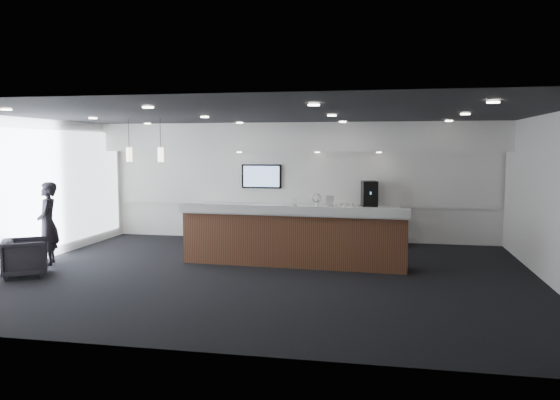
% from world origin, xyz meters
% --- Properties ---
extents(ground, '(10.00, 10.00, 0.00)m').
position_xyz_m(ground, '(0.00, 0.00, 0.00)').
color(ground, black).
rests_on(ground, ground).
extents(ceiling, '(10.00, 8.00, 0.02)m').
position_xyz_m(ceiling, '(0.00, 0.00, 3.00)').
color(ceiling, black).
rests_on(ceiling, back_wall).
extents(back_wall, '(10.00, 0.02, 3.00)m').
position_xyz_m(back_wall, '(0.00, 4.00, 1.50)').
color(back_wall, white).
rests_on(back_wall, ground).
extents(left_wall, '(0.02, 8.00, 3.00)m').
position_xyz_m(left_wall, '(-5.00, 0.00, 1.50)').
color(left_wall, white).
rests_on(left_wall, ground).
extents(right_wall, '(0.02, 8.00, 3.00)m').
position_xyz_m(right_wall, '(5.00, 0.00, 1.50)').
color(right_wall, white).
rests_on(right_wall, ground).
extents(soffit_bulkhead, '(10.00, 0.90, 0.70)m').
position_xyz_m(soffit_bulkhead, '(0.00, 3.55, 2.65)').
color(soffit_bulkhead, white).
rests_on(soffit_bulkhead, back_wall).
extents(alcove_panel, '(9.80, 0.06, 1.40)m').
position_xyz_m(alcove_panel, '(0.00, 3.97, 1.60)').
color(alcove_panel, white).
rests_on(alcove_panel, back_wall).
extents(window_blinds_wall, '(0.04, 7.36, 2.55)m').
position_xyz_m(window_blinds_wall, '(-4.96, 0.00, 1.50)').
color(window_blinds_wall, silver).
rests_on(window_blinds_wall, left_wall).
extents(back_credenza, '(5.06, 0.66, 0.95)m').
position_xyz_m(back_credenza, '(-0.00, 3.64, 0.48)').
color(back_credenza, '#9C9FA5').
rests_on(back_credenza, ground).
extents(wall_tv, '(1.05, 0.08, 0.62)m').
position_xyz_m(wall_tv, '(-1.00, 3.91, 1.65)').
color(wall_tv, black).
rests_on(wall_tv, back_wall).
extents(pendant_left, '(0.12, 0.12, 0.30)m').
position_xyz_m(pendant_left, '(-2.40, 0.80, 2.25)').
color(pendant_left, beige).
rests_on(pendant_left, ceiling).
extents(pendant_right, '(0.12, 0.12, 0.30)m').
position_xyz_m(pendant_right, '(-3.10, 0.80, 2.25)').
color(pendant_right, beige).
rests_on(pendant_right, ceiling).
extents(ceiling_can_lights, '(7.00, 5.00, 0.02)m').
position_xyz_m(ceiling_can_lights, '(0.00, 0.00, 2.97)').
color(ceiling_can_lights, white).
rests_on(ceiling_can_lights, ceiling).
extents(service_counter, '(4.67, 1.01, 1.49)m').
position_xyz_m(service_counter, '(0.35, 0.89, 0.58)').
color(service_counter, '#4E261A').
rests_on(service_counter, ground).
extents(coffee_machine, '(0.44, 0.52, 0.63)m').
position_xyz_m(coffee_machine, '(1.78, 3.63, 1.26)').
color(coffee_machine, black).
rests_on(coffee_machine, back_credenza).
extents(info_sign_left, '(0.14, 0.04, 0.19)m').
position_xyz_m(info_sign_left, '(-0.05, 3.58, 1.05)').
color(info_sign_left, silver).
rests_on(info_sign_left, back_credenza).
extents(info_sign_right, '(0.20, 0.08, 0.26)m').
position_xyz_m(info_sign_right, '(0.82, 3.53, 1.08)').
color(info_sign_right, silver).
rests_on(info_sign_right, back_credenza).
extents(armchair, '(1.07, 1.06, 0.71)m').
position_xyz_m(armchair, '(-4.40, -0.99, 0.36)').
color(armchair, black).
rests_on(armchair, ground).
extents(lounge_guest, '(0.65, 0.74, 1.70)m').
position_xyz_m(lounge_guest, '(-4.60, 0.03, 0.85)').
color(lounge_guest, black).
rests_on(lounge_guest, ground).
extents(cup_0, '(0.10, 0.10, 0.09)m').
position_xyz_m(cup_0, '(1.51, 3.54, 1.00)').
color(cup_0, white).
rests_on(cup_0, back_credenza).
extents(cup_1, '(0.14, 0.14, 0.09)m').
position_xyz_m(cup_1, '(1.37, 3.54, 1.00)').
color(cup_1, white).
rests_on(cup_1, back_credenza).
extents(cup_2, '(0.12, 0.12, 0.09)m').
position_xyz_m(cup_2, '(1.23, 3.54, 1.00)').
color(cup_2, white).
rests_on(cup_2, back_credenza).
extents(cup_3, '(0.13, 0.13, 0.09)m').
position_xyz_m(cup_3, '(1.09, 3.54, 1.00)').
color(cup_3, white).
rests_on(cup_3, back_credenza).
extents(cup_4, '(0.14, 0.14, 0.09)m').
position_xyz_m(cup_4, '(0.95, 3.54, 1.00)').
color(cup_4, white).
rests_on(cup_4, back_credenza).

